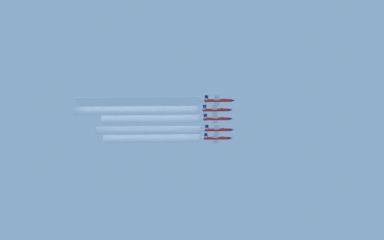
{
  "coord_description": "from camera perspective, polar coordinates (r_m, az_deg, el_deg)",
  "views": [
    {
      "loc": [
        457.74,
        -3.25,
        2.64
      ],
      "look_at": [
        0.12,
        -10.98,
        242.87
      ],
      "focal_mm": 110.88,
      "sensor_mm": 36.0,
      "label": 1
    }
  ],
  "objects": [
    {
      "name": "smoke_trail_inner_right",
      "position": [
        509.84,
        -2.59,
        0.45
      ],
      "size": [
        3.62,
        55.23,
        3.62
      ],
      "color": "white"
    },
    {
      "name": "jet_center",
      "position": [
        516.77,
        1.23,
        0.06
      ],
      "size": [
        9.16,
        13.34,
        3.21
      ],
      "color": "red"
    },
    {
      "name": "smoke_trail_inner_left",
      "position": [
        525.37,
        -2.01,
        -0.5
      ],
      "size": [
        3.62,
        48.32,
        3.62
      ],
      "color": "white"
    },
    {
      "name": "smoke_trail_far_right",
      "position": [
        502.11,
        -2.49,
        0.91
      ],
      "size": [
        3.62,
        54.22,
        3.62
      ],
      "color": "white"
    },
    {
      "name": "smoke_trail_far_left",
      "position": [
        533.34,
        -1.86,
        -0.91
      ],
      "size": [
        3.62,
        45.43,
        3.62
      ],
      "color": "white"
    },
    {
      "name": "jet_far_right",
      "position": [
        501.29,
        1.3,
        0.94
      ],
      "size": [
        9.16,
        13.34,
        3.21
      ],
      "color": "red"
    },
    {
      "name": "jet_far_left",
      "position": [
        532.76,
        1.23,
        -0.88
      ],
      "size": [
        9.16,
        13.34,
        3.21
      ],
      "color": "red"
    },
    {
      "name": "smoke_trail_center",
      "position": [
        517.35,
        -1.92,
        0.03
      ],
      "size": [
        3.62,
        44.58,
        3.62
      ],
      "color": "white"
    },
    {
      "name": "jet_inner_right",
      "position": [
        508.95,
        1.2,
        0.49
      ],
      "size": [
        9.16,
        13.34,
        3.21
      ],
      "color": "red"
    },
    {
      "name": "jet_inner_left",
      "position": [
        524.74,
        1.29,
        -0.47
      ],
      "size": [
        9.16,
        13.34,
        3.21
      ],
      "color": "red"
    }
  ]
}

